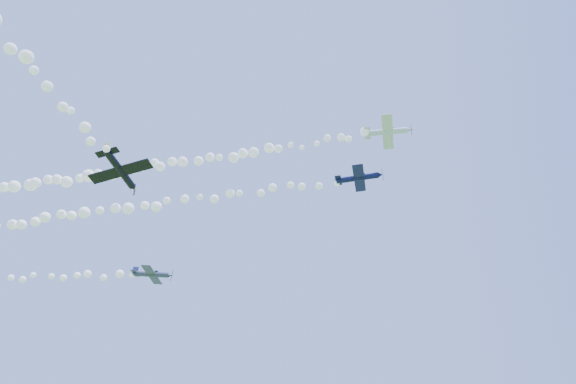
% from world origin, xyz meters
% --- Properties ---
extents(plane_white, '(7.18, 7.52, 2.72)m').
position_xyz_m(plane_white, '(19.54, -5.52, 52.62)').
color(plane_white, silver).
extents(smoke_trail_white, '(65.95, 3.99, 3.03)m').
position_xyz_m(smoke_trail_white, '(-15.58, -6.27, 52.34)').
color(smoke_trail_white, white).
extents(plane_navy, '(7.30, 7.53, 2.08)m').
position_xyz_m(plane_navy, '(14.52, -2.88, 46.85)').
color(plane_navy, '#0D0E3A').
extents(smoke_trail_navy, '(75.37, 4.23, 2.85)m').
position_xyz_m(smoke_trail_navy, '(-25.33, -3.74, 46.64)').
color(smoke_trail_navy, white).
extents(plane_grey, '(7.71, 8.20, 2.93)m').
position_xyz_m(plane_grey, '(-24.59, 12.09, 43.61)').
color(plane_grey, '#33374A').
extents(plane_black, '(7.45, 7.17, 2.61)m').
position_xyz_m(plane_black, '(-11.95, -20.78, 38.31)').
color(plane_black, black).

